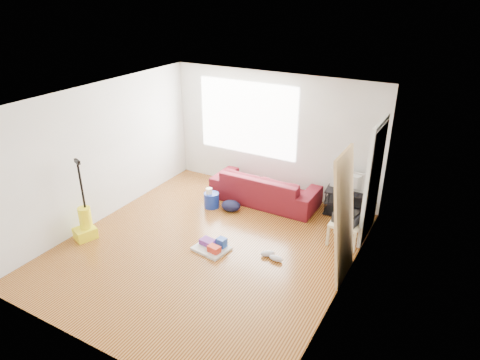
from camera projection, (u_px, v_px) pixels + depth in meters
The scene contains 13 objects.
room at pixel (214, 177), 6.74m from camera, with size 4.51×5.01×2.51m.
sofa at pixel (265, 201), 8.67m from camera, with size 2.14×0.84×0.63m, color #590E18.
tv_stand at pixel (344, 202), 8.09m from camera, with size 0.76×0.49×0.50m.
tv at pixel (347, 182), 7.91m from camera, with size 0.66×0.09×0.38m, color black.
side_table at pixel (346, 225), 7.17m from camera, with size 0.49×0.49×0.40m.
printer at pixel (347, 217), 7.10m from camera, with size 0.44×0.37×0.21m.
bucket at pixel (212, 207), 8.46m from camera, with size 0.30×0.30×0.30m, color #132B98.
toilet_paper at pixel (209, 198), 8.37m from camera, with size 0.12×0.12×0.11m, color white.
cleaning_tray at pixel (213, 246), 7.08m from camera, with size 0.61×0.52×0.20m.
backpack at pixel (231, 210), 8.33m from camera, with size 0.38×0.30×0.21m, color black.
sneakers at pixel (272, 256), 6.85m from camera, with size 0.42×0.22×0.10m.
vacuum at pixel (85, 224), 7.34m from camera, with size 0.40×0.42×1.44m.
door_panel at pixel (338, 274), 6.50m from camera, with size 0.04×0.79×1.98m, color tan.
Camera 1 is at (3.43, -5.01, 4.02)m, focal length 32.00 mm.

